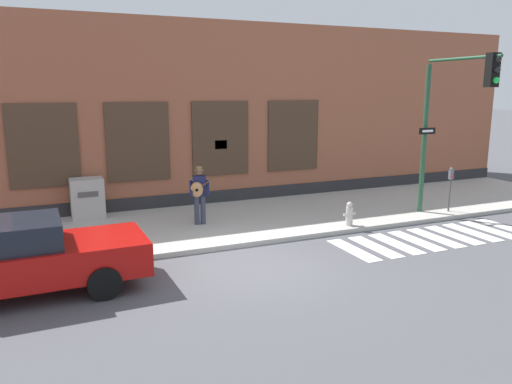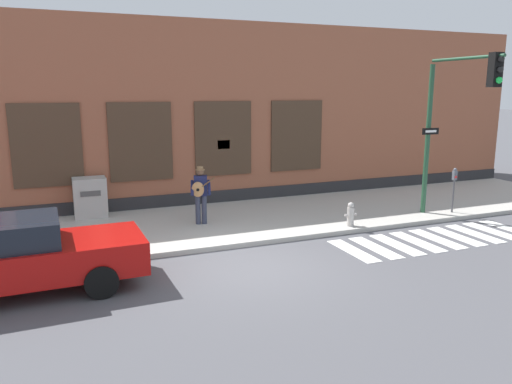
{
  "view_description": "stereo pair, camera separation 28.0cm",
  "coord_description": "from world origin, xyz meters",
  "px_view_note": "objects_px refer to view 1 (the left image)",
  "views": [
    {
      "loc": [
        -4.26,
        -10.04,
        4.01
      ],
      "look_at": [
        0.81,
        1.66,
        1.37
      ],
      "focal_mm": 35.0,
      "sensor_mm": 36.0,
      "label": 1
    },
    {
      "loc": [
        -4.0,
        -10.15,
        4.01
      ],
      "look_at": [
        0.81,
        1.66,
        1.37
      ],
      "focal_mm": 35.0,
      "sensor_mm": 36.0,
      "label": 2
    }
  ],
  "objects_px": {
    "red_car": "(24,258)",
    "busker": "(199,192)",
    "traffic_light": "(452,108)",
    "parking_meter": "(450,182)",
    "utility_box": "(87,198)",
    "fire_hydrant": "(349,214)"
  },
  "relations": [
    {
      "from": "traffic_light",
      "to": "fire_hydrant",
      "type": "xyz_separation_m",
      "value": [
        -3.0,
        0.56,
        -3.0
      ]
    },
    {
      "from": "red_car",
      "to": "utility_box",
      "type": "bearing_deg",
      "value": 72.59
    },
    {
      "from": "parking_meter",
      "to": "utility_box",
      "type": "xyz_separation_m",
      "value": [
        -10.78,
        3.76,
        -0.33
      ]
    },
    {
      "from": "parking_meter",
      "to": "busker",
      "type": "bearing_deg",
      "value": 168.04
    },
    {
      "from": "traffic_light",
      "to": "parking_meter",
      "type": "bearing_deg",
      "value": 38.36
    },
    {
      "from": "red_car",
      "to": "traffic_light",
      "type": "xyz_separation_m",
      "value": [
        11.52,
        0.83,
        2.7
      ]
    },
    {
      "from": "busker",
      "to": "utility_box",
      "type": "relative_size",
      "value": 1.38
    },
    {
      "from": "red_car",
      "to": "busker",
      "type": "relative_size",
      "value": 2.73
    },
    {
      "from": "red_car",
      "to": "utility_box",
      "type": "relative_size",
      "value": 3.77
    },
    {
      "from": "traffic_light",
      "to": "utility_box",
      "type": "bearing_deg",
      "value": 155.55
    },
    {
      "from": "busker",
      "to": "utility_box",
      "type": "distance_m",
      "value": 3.6
    },
    {
      "from": "busker",
      "to": "fire_hydrant",
      "type": "xyz_separation_m",
      "value": [
        3.94,
        -1.83,
        -0.62
      ]
    },
    {
      "from": "red_car",
      "to": "utility_box",
      "type": "distance_m",
      "value": 5.56
    },
    {
      "from": "busker",
      "to": "parking_meter",
      "type": "xyz_separation_m",
      "value": [
        7.86,
        -1.66,
        -0.02
      ]
    },
    {
      "from": "red_car",
      "to": "busker",
      "type": "xyz_separation_m",
      "value": [
        4.58,
        3.22,
        0.33
      ]
    },
    {
      "from": "traffic_light",
      "to": "utility_box",
      "type": "xyz_separation_m",
      "value": [
        -9.86,
        4.48,
        -2.73
      ]
    },
    {
      "from": "utility_box",
      "to": "busker",
      "type": "bearing_deg",
      "value": -35.66
    },
    {
      "from": "parking_meter",
      "to": "utility_box",
      "type": "distance_m",
      "value": 11.42
    },
    {
      "from": "red_car",
      "to": "traffic_light",
      "type": "bearing_deg",
      "value": 4.1
    },
    {
      "from": "traffic_light",
      "to": "fire_hydrant",
      "type": "relative_size",
      "value": 6.86
    },
    {
      "from": "utility_box",
      "to": "fire_hydrant",
      "type": "height_order",
      "value": "utility_box"
    },
    {
      "from": "fire_hydrant",
      "to": "red_car",
      "type": "bearing_deg",
      "value": -170.75
    }
  ]
}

